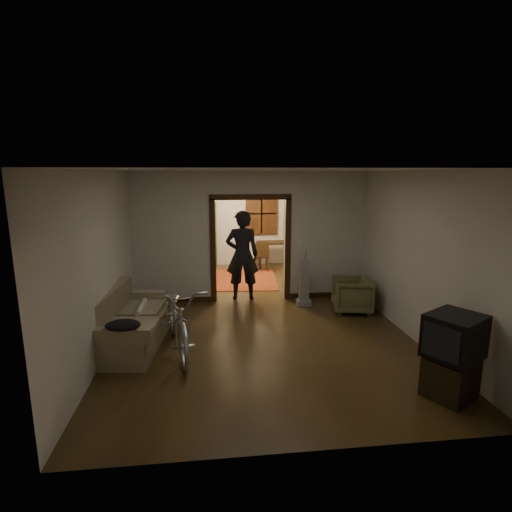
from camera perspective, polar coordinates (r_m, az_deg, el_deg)
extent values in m
cube|color=#30220F|center=(8.22, -0.25, -7.78)|extent=(5.00, 8.50, 0.01)
cube|color=white|center=(7.75, -0.26, 12.12)|extent=(5.00, 8.50, 0.01)
cube|color=beige|center=(12.06, -2.53, 5.33)|extent=(5.00, 0.02, 2.80)
cube|color=beige|center=(7.99, -18.38, 1.41)|extent=(0.02, 8.50, 2.80)
cube|color=beige|center=(8.51, 16.72, 2.13)|extent=(0.02, 8.50, 2.80)
cube|color=beige|center=(8.60, -0.82, 2.73)|extent=(5.00, 0.14, 2.80)
cube|color=black|center=(8.65, -0.81, 0.76)|extent=(1.74, 0.20, 2.32)
cube|color=black|center=(12.07, 0.81, 6.06)|extent=(0.98, 0.06, 1.28)
sphere|color=#FFE0A5|center=(10.24, -1.85, 9.52)|extent=(0.24, 0.24, 0.24)
cube|color=silver|center=(8.72, 6.12, 1.79)|extent=(0.08, 0.01, 0.12)
cube|color=#786E50|center=(6.85, -17.25, -8.41)|extent=(1.09, 2.05, 0.91)
cylinder|color=beige|center=(7.08, -16.06, -6.99)|extent=(0.09, 0.74, 0.09)
ellipsoid|color=black|center=(5.93, -18.49, -9.35)|extent=(0.49, 0.36, 0.14)
imported|color=silver|center=(6.41, -11.07, -8.55)|extent=(1.14, 2.20, 1.10)
imported|color=brown|center=(8.30, 13.51, -5.42)|extent=(0.89, 0.87, 0.69)
cube|color=black|center=(5.74, 25.97, -15.34)|extent=(0.74, 0.72, 0.51)
cube|color=black|center=(5.52, 26.49, -10.19)|extent=(0.82, 0.80, 0.54)
cube|color=gray|center=(8.47, 6.86, -3.89)|extent=(0.35, 0.31, 0.96)
imported|color=black|center=(8.72, -1.98, 0.10)|extent=(0.74, 0.50, 1.98)
cube|color=maroon|center=(10.55, -1.79, -3.31)|extent=(1.84, 2.33, 0.02)
cube|color=#232F1C|center=(11.80, -8.18, 2.97)|extent=(1.04, 0.69, 1.94)
sphere|color=#1E5972|center=(11.69, -8.32, 7.67)|extent=(0.29, 0.29, 0.29)
cube|color=black|center=(11.79, 2.69, 0.17)|extent=(1.06, 0.63, 0.76)
cube|color=black|center=(11.38, 0.77, 0.01)|extent=(0.42, 0.42, 0.86)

